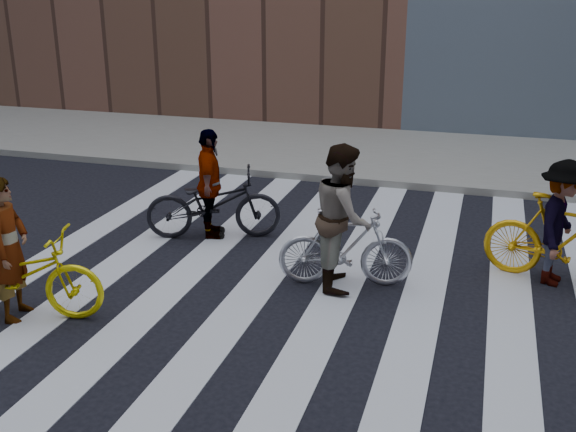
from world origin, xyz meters
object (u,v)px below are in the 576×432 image
at_px(bike_yellow_left, 17,275).
at_px(bike_yellow_right, 562,240).
at_px(rider_right, 560,223).
at_px(bike_silver_mid, 346,248).
at_px(rider_mid, 343,216).
at_px(rider_rear, 210,184).
at_px(rider_left, 9,249).
at_px(bike_dark_rear, 213,204).

relative_size(bike_yellow_left, bike_yellow_right, 1.03).
relative_size(bike_yellow_left, rider_right, 1.23).
height_order(bike_silver_mid, rider_right, rider_right).
distance_m(bike_silver_mid, rider_mid, 0.44).
xyz_separation_m(bike_silver_mid, rider_right, (2.73, 0.90, 0.32)).
height_order(rider_right, rider_rear, rider_rear).
bearing_deg(rider_right, rider_mid, 121.92).
relative_size(bike_yellow_left, rider_mid, 1.08).
bearing_deg(rider_left, bike_dark_rear, -35.42).
relative_size(bike_yellow_left, bike_silver_mid, 1.17).
bearing_deg(rider_right, bike_silver_mid, 122.23).
bearing_deg(rider_mid, bike_dark_rear, 50.93).
distance_m(rider_right, rider_rear, 5.20).
xyz_separation_m(rider_mid, rider_rear, (-2.41, 1.17, -0.10)).
distance_m(bike_yellow_left, rider_right, 7.03).
bearing_deg(bike_dark_rear, rider_right, -113.18).
bearing_deg(bike_yellow_left, rider_mid, -74.02).
relative_size(bike_silver_mid, rider_mid, 0.92).
bearing_deg(rider_mid, bike_yellow_right, -85.02).
xyz_separation_m(bike_silver_mid, rider_left, (-3.68, -2.07, 0.36)).
bearing_deg(rider_rear, rider_right, -113.16).
distance_m(bike_yellow_left, rider_left, 0.35).
height_order(bike_yellow_left, rider_left, rider_left).
relative_size(rider_left, rider_rear, 1.01).
bearing_deg(rider_rear, bike_dark_rear, -110.22).
xyz_separation_m(bike_silver_mid, rider_mid, (-0.05, 0.00, 0.44)).
bearing_deg(bike_silver_mid, rider_mid, 77.28).
bearing_deg(bike_silver_mid, bike_yellow_right, -84.72).
relative_size(bike_yellow_right, rider_mid, 1.05).
bearing_deg(bike_yellow_left, rider_left, 75.92).
height_order(rider_mid, rider_right, rider_mid).
bearing_deg(rider_right, bike_yellow_left, 128.99).
bearing_deg(bike_yellow_right, bike_dark_rear, 100.99).
bearing_deg(rider_mid, rider_rear, 51.40).
bearing_deg(bike_silver_mid, rider_rear, 51.86).
distance_m(bike_silver_mid, rider_right, 2.90).
distance_m(bike_yellow_right, rider_mid, 3.00).
xyz_separation_m(bike_yellow_right, rider_rear, (-5.25, 0.27, 0.26)).
relative_size(bike_dark_rear, rider_mid, 1.09).
bearing_deg(bike_dark_rear, rider_left, 138.43).
bearing_deg(rider_left, bike_silver_mid, -74.70).
distance_m(bike_dark_rear, rider_rear, 0.33).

